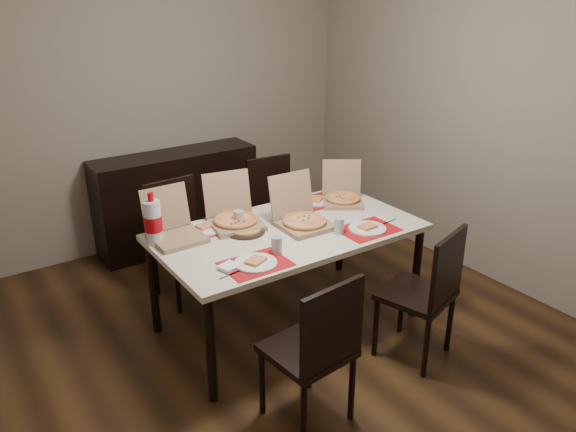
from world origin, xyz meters
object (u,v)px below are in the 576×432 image
(dining_table, at_px, (288,238))
(chair_near_left, at_px, (316,347))
(chair_near_right, at_px, (427,290))
(dip_bowl, at_px, (287,213))
(chair_far_left, at_px, (180,235))
(chair_far_right, at_px, (275,206))
(soda_bottle, at_px, (153,222))
(sideboard, at_px, (177,200))
(pizza_box_center, at_px, (302,218))

(dining_table, xyz_separation_m, chair_near_left, (-0.45, -0.93, -0.17))
(chair_near_right, relative_size, dip_bowl, 8.77)
(chair_near_right, bearing_deg, chair_near_left, -174.43)
(chair_far_left, distance_m, dip_bowl, 0.89)
(dining_table, distance_m, chair_far_right, 1.07)
(chair_far_left, relative_size, soda_bottle, 2.67)
(sideboard, relative_size, dining_table, 0.83)
(dining_table, bearing_deg, dip_bowl, 58.03)
(chair_far_right, relative_size, dip_bowl, 8.77)
(dip_bowl, bearing_deg, pizza_box_center, -96.01)
(dining_table, relative_size, chair_far_right, 1.94)
(chair_near_right, height_order, soda_bottle, soda_bottle)
(pizza_box_center, bearing_deg, chair_far_left, 123.75)
(chair_near_left, height_order, dip_bowl, chair_near_left)
(chair_near_right, distance_m, chair_far_left, 1.93)
(dip_bowl, bearing_deg, chair_near_left, -116.99)
(sideboard, bearing_deg, dip_bowl, -81.36)
(pizza_box_center, relative_size, soda_bottle, 1.11)
(soda_bottle, bearing_deg, chair_far_right, 25.05)
(dining_table, relative_size, pizza_box_center, 4.65)
(sideboard, xyz_separation_m, pizza_box_center, (0.20, -1.72, 0.36))
(chair_near_left, distance_m, pizza_box_center, 1.13)
(chair_near_right, xyz_separation_m, chair_far_left, (-0.95, 1.68, 0.00))
(sideboard, height_order, soda_bottle, soda_bottle)
(dining_table, height_order, chair_near_left, chair_near_left)
(chair_far_right, distance_m, soda_bottle, 1.53)
(dip_bowl, bearing_deg, dining_table, -121.97)
(sideboard, distance_m, soda_bottle, 1.66)
(pizza_box_center, distance_m, soda_bottle, 1.01)
(dining_table, bearing_deg, chair_far_left, 118.09)
(chair_far_right, xyz_separation_m, soda_bottle, (-1.34, -0.63, 0.39))
(sideboard, xyz_separation_m, soda_bottle, (-0.75, -1.41, 0.45))
(pizza_box_center, bearing_deg, soda_bottle, 162.22)
(chair_near_right, relative_size, chair_far_left, 1.00)
(chair_near_left, height_order, soda_bottle, soda_bottle)
(dining_table, relative_size, soda_bottle, 5.16)
(dip_bowl, bearing_deg, chair_near_right, -70.96)
(dining_table, distance_m, chair_near_right, 0.99)
(chair_far_right, bearing_deg, sideboard, 126.78)
(dip_bowl, bearing_deg, chair_far_right, 63.11)
(dip_bowl, bearing_deg, chair_far_left, 133.50)
(chair_near_left, xyz_separation_m, soda_bottle, (-0.39, 1.24, 0.39))
(chair_near_right, distance_m, pizza_box_center, 0.97)
(chair_near_right, bearing_deg, dining_table, 121.00)
(soda_bottle, bearing_deg, chair_near_left, -72.39)
(chair_near_right, xyz_separation_m, soda_bottle, (-1.35, 1.14, 0.39))
(sideboard, bearing_deg, chair_near_left, -97.77)
(sideboard, xyz_separation_m, chair_near_right, (0.59, -2.55, 0.06))
(dining_table, xyz_separation_m, dip_bowl, (0.14, 0.22, 0.08))
(chair_near_right, height_order, chair_far_right, same)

